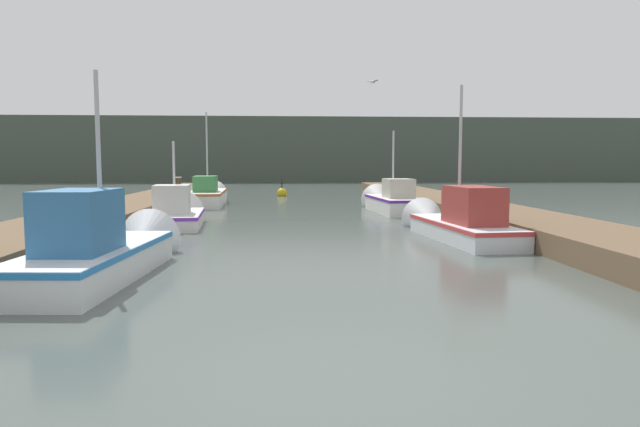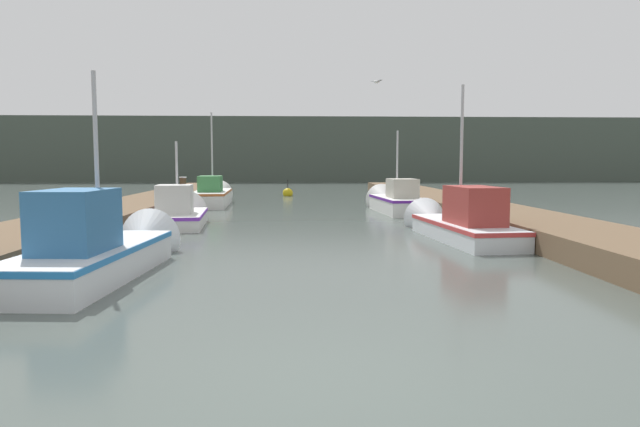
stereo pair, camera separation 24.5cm
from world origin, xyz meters
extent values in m
plane|color=#47514C|center=(0.00, 0.00, 0.00)|extent=(200.00, 200.00, 0.00)
cube|color=brown|center=(-6.45, 16.00, 0.27)|extent=(2.65, 40.00, 0.54)
cube|color=brown|center=(6.45, 16.00, 0.27)|extent=(2.65, 40.00, 0.54)
cube|color=#424C42|center=(0.00, 59.28, 3.23)|extent=(120.00, 16.00, 6.47)
cube|color=silver|center=(-3.88, 5.00, 0.30)|extent=(1.83, 4.68, 0.59)
cube|color=#2676C0|center=(-3.88, 5.00, 0.53)|extent=(1.86, 4.71, 0.10)
cone|color=silver|center=(-3.67, 7.72, 0.30)|extent=(1.47, 1.00, 1.41)
cube|color=#2D6699|center=(-3.93, 4.43, 1.11)|extent=(1.13, 1.56, 1.03)
cylinder|color=#B2B2B7|center=(-3.86, 5.34, 2.14)|extent=(0.08, 0.08, 3.10)
cube|color=silver|center=(4.19, 9.52, 0.25)|extent=(1.82, 4.76, 0.50)
cube|color=#C83838|center=(4.19, 9.52, 0.44)|extent=(1.85, 4.79, 0.10)
cone|color=silver|center=(3.94, 12.36, 0.25)|extent=(1.43, 1.17, 1.34)
cube|color=#99332D|center=(4.24, 8.94, 0.98)|extent=(1.19, 1.86, 0.95)
cylinder|color=#B2B2B7|center=(4.16, 9.87, 2.30)|extent=(0.08, 0.08, 3.59)
cube|color=silver|center=(-4.04, 13.20, 0.23)|extent=(1.98, 3.74, 0.46)
cube|color=purple|center=(-4.04, 13.20, 0.40)|extent=(2.02, 3.77, 0.10)
cone|color=silver|center=(-4.22, 15.36, 0.23)|extent=(1.66, 0.87, 1.61)
cube|color=silver|center=(-4.00, 12.75, 0.91)|extent=(1.15, 1.23, 0.89)
cylinder|color=#B2B2B7|center=(-4.06, 13.47, 1.59)|extent=(0.08, 0.08, 2.26)
cube|color=silver|center=(3.96, 17.69, 0.32)|extent=(1.82, 4.33, 0.64)
cube|color=#571D91|center=(3.96, 17.69, 0.58)|extent=(1.86, 4.36, 0.10)
cone|color=silver|center=(3.77, 20.32, 0.32)|extent=(1.52, 1.15, 1.45)
cube|color=#B2AD9E|center=(4.00, 17.16, 1.02)|extent=(1.13, 1.39, 0.75)
cylinder|color=#B2B2B7|center=(3.94, 18.00, 1.98)|extent=(0.08, 0.08, 2.68)
cube|color=silver|center=(-4.13, 21.83, 0.35)|extent=(1.73, 5.18, 0.70)
cube|color=#B45A27|center=(-4.13, 21.83, 0.64)|extent=(1.76, 5.22, 0.10)
cone|color=silver|center=(-4.26, 25.01, 0.35)|extent=(1.50, 1.30, 1.45)
cube|color=#387A42|center=(-4.10, 21.19, 1.05)|extent=(1.07, 1.68, 0.72)
cylinder|color=#B2B2B7|center=(-4.15, 22.21, 2.53)|extent=(0.08, 0.08, 3.68)
cylinder|color=#473523|center=(-5.23, 17.19, 0.47)|extent=(0.26, 0.26, 0.94)
cylinder|color=silver|center=(-5.23, 17.19, 0.96)|extent=(0.29, 0.29, 0.04)
cylinder|color=#473523|center=(-5.00, 26.12, 0.62)|extent=(0.27, 0.27, 1.24)
cylinder|color=silver|center=(-5.00, 26.12, 1.26)|extent=(0.31, 0.31, 0.04)
cylinder|color=#473523|center=(-5.22, 20.53, 0.67)|extent=(0.28, 0.28, 1.35)
cylinder|color=silver|center=(-5.22, 20.53, 1.37)|extent=(0.32, 0.32, 0.04)
sphere|color=gold|center=(-0.63, 29.03, 0.17)|extent=(0.61, 0.61, 0.61)
cylinder|color=black|center=(-0.63, 29.03, 0.72)|extent=(0.06, 0.06, 0.50)
ellipsoid|color=white|center=(3.06, 18.03, 5.27)|extent=(0.31, 0.28, 0.12)
cube|color=gray|center=(2.98, 18.14, 5.29)|extent=(0.26, 0.29, 0.07)
cube|color=gray|center=(3.14, 17.92, 5.29)|extent=(0.26, 0.29, 0.07)
camera|label=1|loc=(-0.57, -5.13, 2.09)|focal=32.00mm
camera|label=2|loc=(-0.32, -5.14, 2.09)|focal=32.00mm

